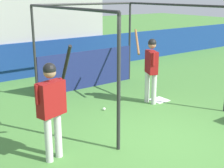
% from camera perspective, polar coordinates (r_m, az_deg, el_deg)
% --- Properties ---
extents(ground_plane, '(60.00, 60.00, 0.00)m').
position_cam_1_polar(ground_plane, '(6.51, 8.91, -10.16)').
color(ground_plane, '#477F38').
extents(outfield_wall, '(24.00, 0.12, 1.24)m').
position_cam_1_polar(outfield_wall, '(11.43, -13.93, 4.42)').
color(outfield_wall, navy).
rests_on(outfield_wall, ground).
extents(bleacher_section, '(5.95, 4.00, 3.32)m').
position_cam_1_polar(bleacher_section, '(13.19, -17.76, 10.22)').
color(bleacher_section, '#9E9E99').
rests_on(bleacher_section, ground).
extents(batting_cage, '(3.45, 3.90, 2.60)m').
position_cam_1_polar(batting_cage, '(9.05, -2.12, 5.37)').
color(batting_cage, '#282828').
rests_on(batting_cage, ground).
extents(home_plate, '(0.44, 0.44, 0.02)m').
position_cam_1_polar(home_plate, '(8.81, 8.64, -2.91)').
color(home_plate, white).
rests_on(home_plate, ground).
extents(player_batter, '(0.62, 0.98, 1.93)m').
position_cam_1_polar(player_batter, '(8.29, 7.13, 3.50)').
color(player_batter, silver).
rests_on(player_batter, ground).
extents(player_waiting, '(0.74, 0.55, 2.06)m').
position_cam_1_polar(player_waiting, '(5.45, -10.95, -3.30)').
color(player_waiting, silver).
rests_on(player_waiting, ground).
extents(baseball, '(0.07, 0.07, 0.07)m').
position_cam_1_polar(baseball, '(7.98, -1.46, -4.57)').
color(baseball, white).
rests_on(baseball, ground).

